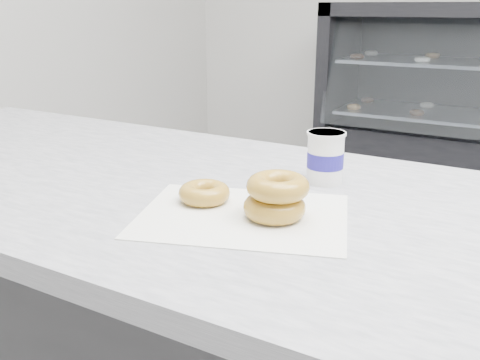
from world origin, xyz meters
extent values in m
cube|color=silver|center=(0.00, -0.60, 0.88)|extent=(3.06, 0.76, 0.04)
cube|color=black|center=(-1.16, 2.10, 0.88)|extent=(0.08, 0.70, 0.75)
cube|color=white|center=(-0.34, -0.69, 0.90)|extent=(0.41, 0.36, 0.00)
torus|color=#BD8E34|center=(-0.43, -0.67, 0.92)|extent=(0.11, 0.11, 0.03)
torus|color=#BD8E34|center=(-0.29, -0.67, 0.92)|extent=(0.10, 0.10, 0.04)
torus|color=#BD8E34|center=(-0.28, -0.67, 0.96)|extent=(0.14, 0.14, 0.04)
cylinder|color=white|center=(-0.29, -0.45, 0.95)|extent=(0.08, 0.08, 0.10)
cylinder|color=white|center=(-0.29, -0.45, 1.00)|extent=(0.08, 0.08, 0.01)
cylinder|color=navy|center=(-0.29, -0.45, 0.95)|extent=(0.08, 0.08, 0.03)
camera|label=1|loc=(0.07, -1.41, 1.23)|focal=40.00mm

